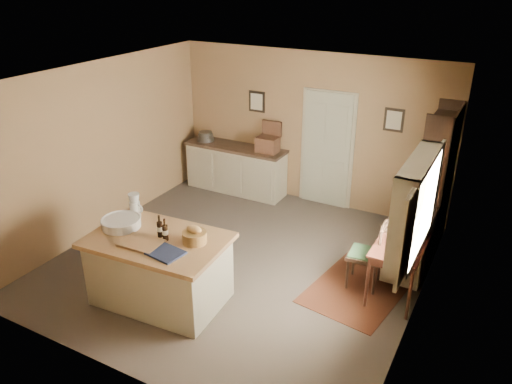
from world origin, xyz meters
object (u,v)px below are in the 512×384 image
sideboard (236,167)px  writing_desk (400,250)px  work_island (159,267)px  shelving_unit (439,181)px  desk_chair (365,255)px  right_cabinet (410,242)px

sideboard → writing_desk: size_ratio=1.98×
work_island → shelving_unit: shelving_unit is taller
desk_chair → sideboard: bearing=144.0°
desk_chair → shelving_unit: size_ratio=0.43×
work_island → sideboard: bearing=100.9°
desk_chair → shelving_unit: shelving_unit is taller
sideboard → desk_chair: sideboard is taller
work_island → shelving_unit: size_ratio=0.81×
work_island → writing_desk: bearing=26.8°
desk_chair → shelving_unit: (0.60, 1.51, 0.62)m
desk_chair → right_cabinet: bearing=51.7°
right_cabinet → writing_desk: bearing=-90.0°
sideboard → desk_chair: 3.64m
sideboard → writing_desk: bearing=-28.2°
work_island → shelving_unit: 4.20m
writing_desk → desk_chair: (-0.44, -0.00, -0.20)m
sideboard → right_cabinet: size_ratio=1.98×
work_island → right_cabinet: size_ratio=1.79×
desk_chair → right_cabinet: right_cabinet is taller
work_island → writing_desk: (2.65, 1.56, 0.19)m
right_cabinet → shelving_unit: bearing=79.5°
work_island → sideboard: size_ratio=0.91×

